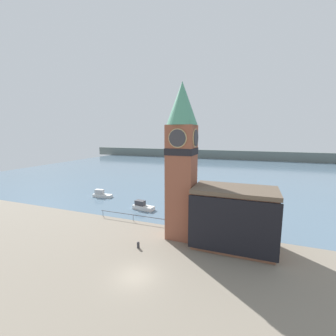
{
  "coord_description": "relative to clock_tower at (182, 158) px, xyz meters",
  "views": [
    {
      "loc": [
        10.56,
        -18.57,
        14.54
      ],
      "look_at": [
        0.62,
        7.82,
        10.19
      ],
      "focal_mm": 24.0,
      "sensor_mm": 36.0,
      "label": 1
    }
  ],
  "objects": [
    {
      "name": "boat_far",
      "position": [
        -23.24,
        12.74,
        -10.67
      ],
      "size": [
        4.61,
        1.8,
        1.72
      ],
      "rotation": [
        0.0,
        0.0,
        0.07
      ],
      "color": "silver",
      "rests_on": "water"
    },
    {
      "name": "pier_railing",
      "position": [
        -9.19,
        2.56,
        -10.32
      ],
      "size": [
        12.78,
        0.08,
        1.09
      ],
      "color": "#333338",
      "rests_on": "ground_plane"
    },
    {
      "name": "far_shoreline",
      "position": [
        -1.62,
        102.81,
        -8.79
      ],
      "size": [
        180.0,
        3.0,
        5.0
      ],
      "color": "slate",
      "rests_on": "water"
    },
    {
      "name": "mooring_bollard_near",
      "position": [
        -4.13,
        -5.15,
        -10.84
      ],
      "size": [
        0.35,
        0.35,
        0.83
      ],
      "color": "#2D2D33",
      "rests_on": "ground_plane"
    },
    {
      "name": "boat_near",
      "position": [
        -10.39,
        8.35,
        -10.68
      ],
      "size": [
        4.5,
        2.23,
        1.68
      ],
      "rotation": [
        0.0,
        0.0,
        -0.14
      ],
      "color": "silver",
      "rests_on": "water"
    },
    {
      "name": "ground_plane",
      "position": [
        -1.62,
        -10.41,
        -11.29
      ],
      "size": [
        160.0,
        160.0,
        0.0
      ],
      "primitive_type": "plane",
      "color": "gray"
    },
    {
      "name": "pier_building",
      "position": [
        7.15,
        -0.45,
        -7.38
      ],
      "size": [
        10.36,
        6.13,
        7.77
      ],
      "color": "#935B42",
      "rests_on": "ground_plane"
    },
    {
      "name": "water",
      "position": [
        -1.62,
        62.81,
        -11.29
      ],
      "size": [
        160.0,
        120.0,
        0.0
      ],
      "color": "slate",
      "rests_on": "ground_plane"
    },
    {
      "name": "clock_tower",
      "position": [
        0.0,
        0.0,
        0.0
      ],
      "size": [
        4.13,
        4.13,
        21.23
      ],
      "color": "brown",
      "rests_on": "ground_plane"
    }
  ]
}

